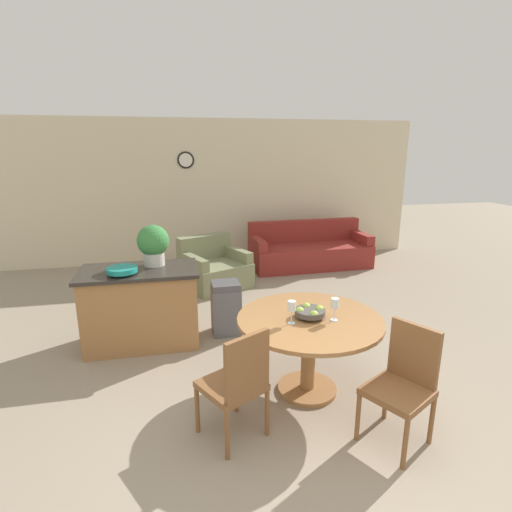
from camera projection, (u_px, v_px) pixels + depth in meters
ground_plane at (320, 476)px, 2.72m from camera, size 24.00×24.00×0.00m
wall_back at (217, 191)px, 7.73m from camera, size 8.00×0.09×2.70m
dining_table at (309, 335)px, 3.53m from camera, size 1.28×1.28×0.73m
dining_chair_near_left at (238, 381)px, 2.95m from camera, size 0.57×0.57×0.91m
dining_chair_near_right at (404, 380)px, 2.96m from camera, size 0.57×0.57×0.91m
fruit_bowl at (310, 312)px, 3.48m from camera, size 0.27×0.27×0.10m
wine_glass_left at (292, 307)px, 3.34m from camera, size 0.07×0.07×0.20m
wine_glass_right at (335, 304)px, 3.40m from camera, size 0.07×0.07×0.20m
kitchen_island at (142, 307)px, 4.47m from camera, size 1.27×0.71×0.88m
teal_bowl at (122, 270)px, 4.17m from camera, size 0.32×0.32×0.08m
potted_plant at (153, 243)px, 4.44m from camera, size 0.35×0.35×0.46m
trash_bin at (226, 308)px, 4.76m from camera, size 0.33×0.31×0.64m
couch at (309, 251)px, 7.51m from camera, size 2.22×0.95×0.83m
armchair at (214, 269)px, 6.42m from camera, size 1.20×1.18×0.79m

